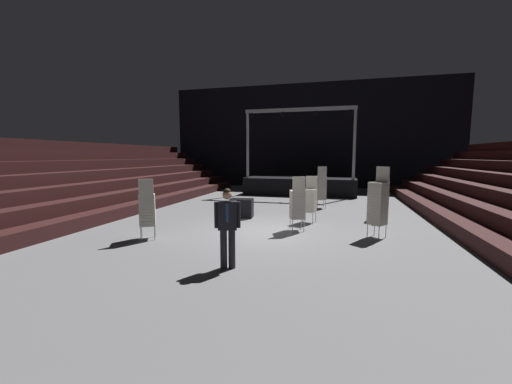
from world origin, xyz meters
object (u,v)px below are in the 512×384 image
chair_stack_mid_centre (147,209)px  man_with_tie (227,223)px  stage_riser (301,184)px  chair_stack_mid_left (321,187)px  equipment_road_case (242,208)px  chair_stack_front_left (383,194)px  chair_stack_front_right (378,203)px  chair_stack_rear_left (297,204)px  chair_stack_mid_right (310,199)px

chair_stack_mid_centre → man_with_tie: bearing=-59.0°
stage_riser → chair_stack_mid_left: bearing=-73.7°
man_with_tie → equipment_road_case: bearing=-93.1°
equipment_road_case → stage_riser: bearing=80.8°
man_with_tie → chair_stack_front_left: chair_stack_front_left is taller
chair_stack_front_left → chair_stack_front_right: size_ratio=0.92×
man_with_tie → chair_stack_mid_centre: bearing=-45.7°
stage_riser → chair_stack_rear_left: stage_riser is taller
chair_stack_mid_left → chair_stack_mid_centre: bearing=-140.4°
chair_stack_mid_right → equipment_road_case: (-2.71, 0.28, -0.49)m
chair_stack_mid_centre → chair_stack_mid_right: bearing=7.7°
chair_stack_mid_right → chair_stack_mid_centre: (-4.42, -3.51, 0.04)m
equipment_road_case → chair_stack_rear_left: bearing=-33.9°
chair_stack_mid_centre → equipment_road_case: (1.71, 3.79, -0.53)m
chair_stack_mid_right → chair_stack_rear_left: chair_stack_rear_left is taller
chair_stack_front_right → chair_stack_mid_right: 2.70m
man_with_tie → equipment_road_case: 5.68m
chair_stack_mid_centre → chair_stack_rear_left: (4.14, 2.16, 0.00)m
man_with_tie → chair_stack_mid_left: chair_stack_mid_left is taller
chair_stack_front_right → chair_stack_mid_right: (-2.16, 1.61, -0.21)m
chair_stack_front_left → chair_stack_mid_right: bearing=128.4°
chair_stack_front_left → chair_stack_mid_left: same height
chair_stack_mid_left → man_with_tie: bearing=-116.4°
stage_riser → chair_stack_front_right: bearing=-71.2°
chair_stack_mid_left → chair_stack_front_right: bearing=-84.8°
stage_riser → equipment_road_case: stage_riser is taller
chair_stack_mid_right → man_with_tie: bearing=87.8°
equipment_road_case → chair_stack_mid_left: bearing=45.9°
chair_stack_front_right → equipment_road_case: (-4.87, 1.90, -0.70)m
chair_stack_mid_centre → equipment_road_case: size_ratio=1.99×
man_with_tie → chair_stack_front_left: bearing=-138.8°
stage_riser → chair_stack_mid_right: stage_riser is taller
chair_stack_mid_left → equipment_road_case: size_ratio=2.18×
chair_stack_front_left → equipment_road_case: (-5.39, -1.08, -0.61)m
chair_stack_mid_left → chair_stack_rear_left: chair_stack_mid_left is taller
stage_riser → chair_stack_front_right: size_ratio=3.22×
chair_stack_mid_right → chair_stack_rear_left: 1.38m
chair_stack_front_right → chair_stack_mid_left: bearing=-30.9°
chair_stack_front_right → equipment_road_case: chair_stack_front_right is taller
chair_stack_front_left → chair_stack_mid_left: bearing=62.8°
chair_stack_mid_right → chair_stack_mid_centre: size_ratio=0.95×
man_with_tie → chair_stack_mid_right: bearing=-121.7°
man_with_tie → chair_stack_rear_left: size_ratio=0.98×
equipment_road_case → chair_stack_front_left: bearing=11.3°
man_with_tie → chair_stack_mid_right: (1.30, 5.18, -0.14)m
stage_riser → chair_stack_mid_centre: (-3.08, -12.20, 0.29)m
stage_riser → equipment_road_case: (-1.37, -8.41, -0.24)m
chair_stack_rear_left → chair_stack_front_right: bearing=-25.7°
chair_stack_mid_left → chair_stack_mid_centre: 8.26m
chair_stack_mid_left → equipment_road_case: bearing=-150.3°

